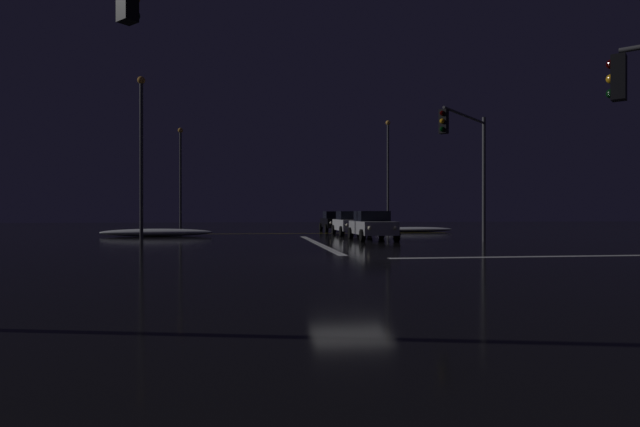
{
  "coord_description": "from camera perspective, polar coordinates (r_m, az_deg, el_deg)",
  "views": [
    {
      "loc": [
        -3.14,
        -16.19,
        1.51
      ],
      "look_at": [
        0.6,
        11.85,
        1.43
      ],
      "focal_mm": 28.72,
      "sensor_mm": 36.0,
      "label": 1
    }
  ],
  "objects": [
    {
      "name": "ground",
      "position": [
        16.57,
        3.38,
        -5.25
      ],
      "size": [
        120.0,
        120.0,
        0.1
      ],
      "primitive_type": "cube",
      "color": "black"
    },
    {
      "name": "stop_line_north",
      "position": [
        24.69,
        -0.28,
        -3.35
      ],
      "size": [
        0.35,
        14.13,
        0.01
      ],
      "color": "white",
      "rests_on": "ground"
    },
    {
      "name": "centre_line_ns",
      "position": [
        36.21,
        -2.62,
        -2.23
      ],
      "size": [
        22.0,
        0.15,
        0.01
      ],
      "color": "yellow",
      "rests_on": "ground"
    },
    {
      "name": "crosswalk_bar_east",
      "position": [
        19.91,
        27.76,
        -4.21
      ],
      "size": [
        14.13,
        0.4,
        0.01
      ],
      "color": "white",
      "rests_on": "ground"
    },
    {
      "name": "snow_bank_left_curb",
      "position": [
        33.56,
        -17.74,
        -2.03
      ],
      "size": [
        6.88,
        1.5,
        0.47
      ],
      "color": "white",
      "rests_on": "ground"
    },
    {
      "name": "snow_bank_right_curb",
      "position": [
        39.43,
        10.42,
        -1.77
      ],
      "size": [
        6.06,
        1.5,
        0.38
      ],
      "color": "white",
      "rests_on": "ground"
    },
    {
      "name": "sedan_silver",
      "position": [
        27.86,
        5.85,
        -1.3
      ],
      "size": [
        2.02,
        4.33,
        1.57
      ],
      "color": "#B7B7BC",
      "rests_on": "ground"
    },
    {
      "name": "sedan_white",
      "position": [
        33.67,
        3.46,
        -1.05
      ],
      "size": [
        2.02,
        4.33,
        1.57
      ],
      "color": "silver",
      "rests_on": "ground"
    },
    {
      "name": "sedan_black",
      "position": [
        39.92,
        1.68,
        -0.86
      ],
      "size": [
        2.02,
        4.33,
        1.57
      ],
      "color": "black",
      "rests_on": "ground"
    },
    {
      "name": "traffic_signal_ne",
      "position": [
        25.68,
        16.2,
        6.71
      ],
      "size": [
        3.83,
        3.83,
        6.38
      ],
      "color": "#4C4C51",
      "rests_on": "ground"
    },
    {
      "name": "streetlamp_right_far",
      "position": [
        47.89,
        7.59,
        5.18
      ],
      "size": [
        0.44,
        0.44,
        10.0
      ],
      "color": "#424247",
      "rests_on": "ground"
    },
    {
      "name": "streetlamp_left_near",
      "position": [
        30.91,
        -19.28,
        7.18
      ],
      "size": [
        0.44,
        0.44,
        9.21
      ],
      "color": "#424247",
      "rests_on": "ground"
    },
    {
      "name": "streetlamp_left_far",
      "position": [
        46.6,
        -15.28,
        4.62
      ],
      "size": [
        0.44,
        0.44,
        8.91
      ],
      "color": "#424247",
      "rests_on": "ground"
    }
  ]
}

